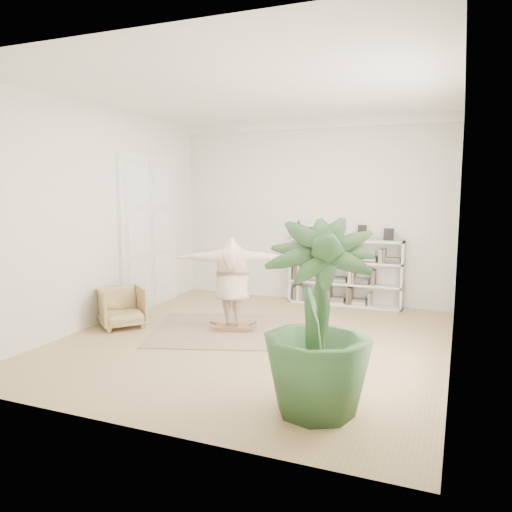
{
  "coord_description": "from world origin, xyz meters",
  "views": [
    {
      "loc": [
        2.79,
        -6.69,
        2.24
      ],
      "look_at": [
        -0.13,
        0.4,
        1.22
      ],
      "focal_mm": 35.0,
      "sensor_mm": 36.0,
      "label": 1
    }
  ],
  "objects_px": {
    "bookshelf": "(345,273)",
    "armchair": "(122,307)",
    "person": "(232,279)",
    "rocker_board": "(232,327)",
    "houseplant": "(318,318)"
  },
  "relations": [
    {
      "from": "bookshelf",
      "to": "armchair",
      "type": "distance_m",
      "value": 4.25
    },
    {
      "from": "bookshelf",
      "to": "person",
      "type": "distance_m",
      "value": 2.79
    },
    {
      "from": "rocker_board",
      "to": "houseplant",
      "type": "relative_size",
      "value": 0.3
    },
    {
      "from": "armchair",
      "to": "houseplant",
      "type": "relative_size",
      "value": 0.37
    },
    {
      "from": "bookshelf",
      "to": "houseplant",
      "type": "bearing_deg",
      "value": -80.82
    },
    {
      "from": "rocker_board",
      "to": "houseplant",
      "type": "bearing_deg",
      "value": -67.81
    },
    {
      "from": "rocker_board",
      "to": "person",
      "type": "bearing_deg",
      "value": -45.36
    },
    {
      "from": "armchair",
      "to": "houseplant",
      "type": "distance_m",
      "value": 4.31
    },
    {
      "from": "bookshelf",
      "to": "rocker_board",
      "type": "relative_size",
      "value": 3.7
    },
    {
      "from": "person",
      "to": "houseplant",
      "type": "xyz_separation_m",
      "value": [
        2.04,
        -2.35,
        0.14
      ]
    },
    {
      "from": "person",
      "to": "houseplant",
      "type": "relative_size",
      "value": 0.89
    },
    {
      "from": "bookshelf",
      "to": "armchair",
      "type": "relative_size",
      "value": 3.06
    },
    {
      "from": "armchair",
      "to": "person",
      "type": "height_order",
      "value": "person"
    },
    {
      "from": "bookshelf",
      "to": "person",
      "type": "relative_size",
      "value": 1.26
    },
    {
      "from": "armchair",
      "to": "rocker_board",
      "type": "xyz_separation_m",
      "value": [
        1.79,
        0.46,
        -0.26
      ]
    }
  ]
}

